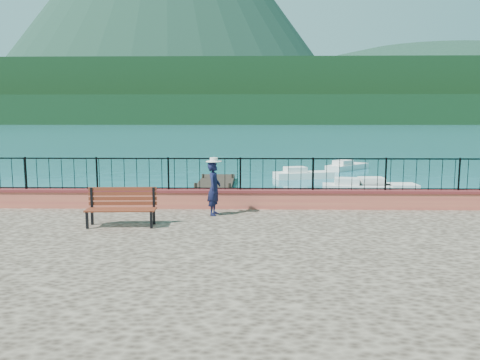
{
  "coord_description": "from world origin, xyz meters",
  "views": [
    {
      "loc": [
        -0.0,
        -10.41,
        3.94
      ],
      "look_at": [
        -0.27,
        2.0,
        2.3
      ],
      "focal_mm": 35.0,
      "sensor_mm": 36.0,
      "label": 1
    }
  ],
  "objects_px": {
    "boat_1": "(357,185)",
    "boat_2": "(382,184)",
    "person": "(214,188)",
    "boat_4": "(303,172)",
    "boat_0": "(42,210)",
    "park_bench": "(122,215)",
    "boat_5": "(347,165)"
  },
  "relations": [
    {
      "from": "boat_4",
      "to": "boat_5",
      "type": "distance_m",
      "value": 6.63
    },
    {
      "from": "person",
      "to": "boat_1",
      "type": "xyz_separation_m",
      "value": [
        6.73,
        11.68,
        -1.56
      ]
    },
    {
      "from": "person",
      "to": "boat_4",
      "type": "height_order",
      "value": "person"
    },
    {
      "from": "boat_0",
      "to": "boat_5",
      "type": "height_order",
      "value": "same"
    },
    {
      "from": "boat_0",
      "to": "boat_1",
      "type": "relative_size",
      "value": 1.13
    },
    {
      "from": "person",
      "to": "boat_0",
      "type": "height_order",
      "value": "person"
    },
    {
      "from": "boat_4",
      "to": "boat_5",
      "type": "height_order",
      "value": "same"
    },
    {
      "from": "park_bench",
      "to": "boat_1",
      "type": "relative_size",
      "value": 0.49
    },
    {
      "from": "boat_1",
      "to": "boat_4",
      "type": "relative_size",
      "value": 0.94
    },
    {
      "from": "boat_1",
      "to": "boat_5",
      "type": "height_order",
      "value": "same"
    },
    {
      "from": "park_bench",
      "to": "person",
      "type": "xyz_separation_m",
      "value": [
        2.26,
        1.47,
        0.47
      ]
    },
    {
      "from": "park_bench",
      "to": "person",
      "type": "relative_size",
      "value": 1.17
    },
    {
      "from": "boat_1",
      "to": "boat_0",
      "type": "bearing_deg",
      "value": -144.51
    },
    {
      "from": "boat_0",
      "to": "boat_2",
      "type": "relative_size",
      "value": 1.09
    },
    {
      "from": "boat_2",
      "to": "boat_4",
      "type": "relative_size",
      "value": 0.97
    },
    {
      "from": "park_bench",
      "to": "boat_1",
      "type": "bearing_deg",
      "value": 53.15
    },
    {
      "from": "person",
      "to": "boat_0",
      "type": "relative_size",
      "value": 0.37
    },
    {
      "from": "person",
      "to": "boat_5",
      "type": "xyz_separation_m",
      "value": [
        8.53,
        22.92,
        -1.56
      ]
    },
    {
      "from": "person",
      "to": "boat_5",
      "type": "height_order",
      "value": "person"
    },
    {
      "from": "boat_4",
      "to": "boat_5",
      "type": "relative_size",
      "value": 0.93
    },
    {
      "from": "boat_0",
      "to": "boat_2",
      "type": "distance_m",
      "value": 16.97
    },
    {
      "from": "park_bench",
      "to": "person",
      "type": "distance_m",
      "value": 2.74
    },
    {
      "from": "person",
      "to": "park_bench",
      "type": "bearing_deg",
      "value": 130.95
    },
    {
      "from": "person",
      "to": "boat_4",
      "type": "relative_size",
      "value": 0.4
    },
    {
      "from": "person",
      "to": "boat_1",
      "type": "bearing_deg",
      "value": -22.13
    },
    {
      "from": "park_bench",
      "to": "person",
      "type": "bearing_deg",
      "value": 30.63
    },
    {
      "from": "boat_5",
      "to": "boat_0",
      "type": "bearing_deg",
      "value": -176.52
    },
    {
      "from": "boat_1",
      "to": "boat_2",
      "type": "distance_m",
      "value": 1.47
    },
    {
      "from": "boat_1",
      "to": "boat_4",
      "type": "xyz_separation_m",
      "value": [
        -2.18,
        5.94,
        0.0
      ]
    },
    {
      "from": "person",
      "to": "boat_2",
      "type": "relative_size",
      "value": 0.41
    },
    {
      "from": "boat_0",
      "to": "boat_4",
      "type": "height_order",
      "value": "same"
    },
    {
      "from": "boat_1",
      "to": "boat_5",
      "type": "relative_size",
      "value": 0.87
    }
  ]
}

